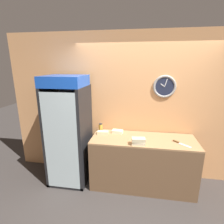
% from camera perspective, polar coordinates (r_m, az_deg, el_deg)
% --- Properties ---
extents(wall_back, '(5.20, 0.10, 2.70)m').
position_cam_1_polar(wall_back, '(3.29, 10.55, 1.34)').
color(wall_back, tan).
rests_on(wall_back, ground_plane).
extents(prep_counter, '(1.78, 0.67, 0.91)m').
position_cam_1_polar(prep_counter, '(3.28, 9.82, -15.78)').
color(prep_counter, brown).
rests_on(prep_counter, ground_plane).
extents(beverage_cooler, '(0.68, 0.72, 1.96)m').
position_cam_1_polar(beverage_cooler, '(3.28, -13.69, -4.15)').
color(beverage_cooler, black).
rests_on(beverage_cooler, ground_plane).
extents(sandwich_stack_bottom, '(0.21, 0.12, 0.06)m').
position_cam_1_polar(sandwich_stack_bottom, '(2.83, 8.61, -10.00)').
color(sandwich_stack_bottom, beige).
rests_on(sandwich_stack_bottom, prep_counter).
extents(sandwich_stack_middle, '(0.22, 0.14, 0.06)m').
position_cam_1_polar(sandwich_stack_middle, '(2.81, 8.66, -8.95)').
color(sandwich_stack_middle, beige).
rests_on(sandwich_stack_middle, sandwich_stack_bottom).
extents(sandwich_flat_left, '(0.21, 0.14, 0.06)m').
position_cam_1_polar(sandwich_flat_left, '(3.25, 1.79, -6.40)').
color(sandwich_flat_left, beige).
rests_on(sandwich_flat_left, prep_counter).
extents(sandwich_flat_right, '(0.20, 0.12, 0.05)m').
position_cam_1_polar(sandwich_flat_right, '(3.21, -3.02, -6.70)').
color(sandwich_flat_right, beige).
rests_on(sandwich_flat_right, prep_counter).
extents(chefs_knife, '(0.25, 0.23, 0.02)m').
position_cam_1_polar(chefs_knife, '(3.06, 21.10, -9.37)').
color(chefs_knife, silver).
rests_on(chefs_knife, prep_counter).
extents(condiment_jar, '(0.07, 0.07, 0.15)m').
position_cam_1_polar(condiment_jar, '(3.32, -3.72, -5.05)').
color(condiment_jar, gold).
rests_on(condiment_jar, prep_counter).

